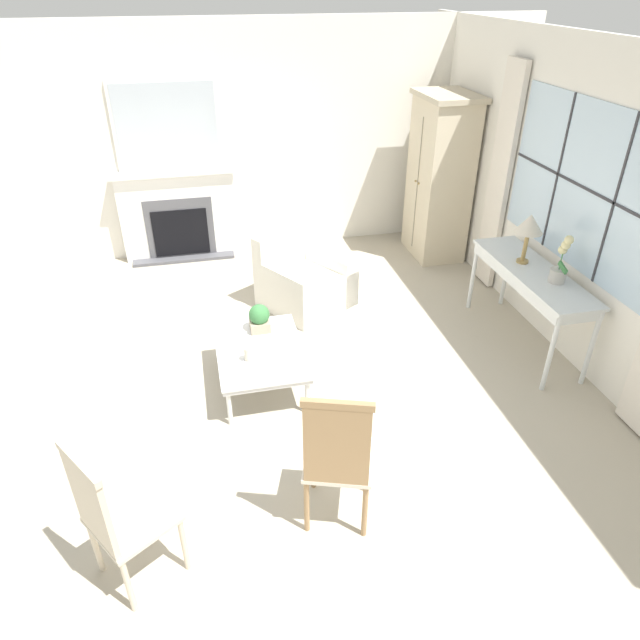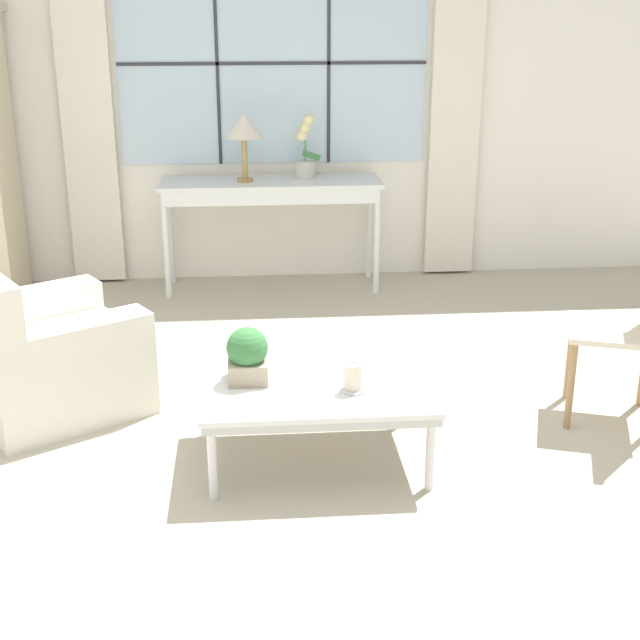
# 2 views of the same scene
# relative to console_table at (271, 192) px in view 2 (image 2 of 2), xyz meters

# --- Properties ---
(ground_plane) EXTENTS (14.00, 14.00, 0.00)m
(ground_plane) POSITION_rel_console_table_xyz_m (0.04, -2.70, -0.72)
(ground_plane) COLOR #B2A893
(wall_back_windowed) EXTENTS (7.20, 0.14, 2.80)m
(wall_back_windowed) POSITION_rel_console_table_xyz_m (0.04, 0.32, 0.67)
(wall_back_windowed) COLOR white
(wall_back_windowed) RESTS_ON ground_plane
(console_table) EXTENTS (1.59, 0.48, 0.81)m
(console_table) POSITION_rel_console_table_xyz_m (0.00, 0.00, 0.00)
(console_table) COLOR silver
(console_table) RESTS_ON ground_plane
(table_lamp) EXTENTS (0.26, 0.26, 0.49)m
(table_lamp) POSITION_rel_console_table_xyz_m (-0.18, -0.02, 0.47)
(table_lamp) COLOR #9E7F47
(table_lamp) RESTS_ON console_table
(potted_orchid) EXTENTS (0.19, 0.15, 0.46)m
(potted_orchid) POSITION_rel_console_table_xyz_m (0.26, 0.07, 0.26)
(potted_orchid) COLOR #BCB7AD
(potted_orchid) RESTS_ON console_table
(armchair_upholstered) EXTENTS (1.13, 1.14, 0.81)m
(armchair_upholstered) POSITION_rel_console_table_xyz_m (-1.25, -1.97, -0.45)
(armchair_upholstered) COLOR silver
(armchair_upholstered) RESTS_ON ground_plane
(side_chair_wooden) EXTENTS (0.56, 0.56, 1.13)m
(side_chair_wooden) POSITION_rel_console_table_xyz_m (1.75, -2.37, -0.09)
(side_chair_wooden) COLOR beige
(side_chair_wooden) RESTS_ON ground_plane
(coffee_table) EXTENTS (1.05, 0.75, 0.39)m
(coffee_table) POSITION_rel_console_table_xyz_m (0.12, -2.65, -0.37)
(coffee_table) COLOR silver
(coffee_table) RESTS_ON ground_plane
(potted_plant_small) EXTENTS (0.19, 0.19, 0.26)m
(potted_plant_small) POSITION_rel_console_table_xyz_m (-0.19, -2.60, -0.20)
(potted_plant_small) COLOR tan
(potted_plant_small) RESTS_ON coffee_table
(pillar_candle) EXTENTS (0.12, 0.12, 0.15)m
(pillar_candle) POSITION_rel_console_table_xyz_m (0.28, -2.76, -0.27)
(pillar_candle) COLOR silver
(pillar_candle) RESTS_ON coffee_table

